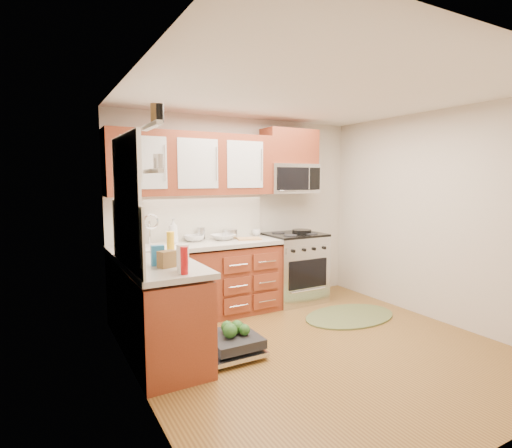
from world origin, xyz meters
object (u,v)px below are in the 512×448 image
stock_pot (230,234)px  bowl_b (194,238)px  cutting_board (249,239)px  skillet (302,231)px  upper_cabinets (193,164)px  dishwasher (229,345)px  range (294,267)px  microwave (290,179)px  bowl_a (223,237)px  paper_towel_roll (183,258)px  cup (256,232)px  sink (156,258)px  rug (350,316)px

stock_pot → bowl_b: (-0.49, 0.00, -0.02)m
cutting_board → bowl_b: bowl_b is taller
skillet → bowl_b: size_ratio=1.07×
upper_cabinets → dishwasher: 2.19m
range → microwave: 1.23m
dishwasher → bowl_a: 1.58m
paper_towel_roll → cup: bearing=44.4°
bowl_b → cup: bearing=3.1°
skillet → bowl_a: bearing=173.7°
cutting_board → bowl_a: bowl_a is taller
range → upper_cabinets: bearing=174.1°
sink → rug: sink is taller
bowl_b → upper_cabinets: bearing=-116.6°
skillet → rug: bearing=-81.9°
bowl_b → dishwasher: bearing=-96.5°
stock_pot → paper_towel_roll: size_ratio=0.87×
rug → cutting_board: size_ratio=4.11×
upper_cabinets → dishwasher: upper_cabinets is taller
upper_cabinets → range: upper_cabinets is taller
upper_cabinets → rug: size_ratio=1.68×
microwave → skillet: 0.75m
dishwasher → bowl_b: size_ratio=2.82×
cutting_board → bowl_b: bearing=162.1°
range → stock_pot: (-0.91, 0.17, 0.51)m
range → bowl_b: size_ratio=3.83×
skillet → upper_cabinets: bearing=173.5°
bowl_b → cup: size_ratio=2.20×
range → dishwasher: 1.95m
microwave → paper_towel_roll: (-2.04, -1.43, -0.66)m
range → rug: 1.03m
range → bowl_b: (-1.39, 0.17, 0.49)m
range → sink: (-1.93, -0.01, 0.33)m
dishwasher → cutting_board: 1.59m
paper_towel_roll → microwave: bearing=35.0°
cup → stock_pot: bearing=-173.3°
dishwasher → cutting_board: size_ratio=2.36×
cutting_board → paper_towel_roll: bearing=-136.0°
cutting_board → skillet: bearing=1.1°
range → cutting_board: range is taller
dishwasher → bowl_a: size_ratio=2.45×
sink → upper_cabinets: bearing=16.4°
skillet → bowl_b: (-1.49, 0.20, -0.01)m
bowl_a → cutting_board: bearing=-25.3°
range → cup: 0.72m
rug → dishwasher: bearing=-172.3°
upper_cabinets → dishwasher: size_ratio=2.93×
range → paper_towel_roll: paper_towel_roll is taller
dishwasher → sink: bearing=109.2°
sink → cutting_board: bearing=-1.6°
bowl_b → cup: 0.91m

